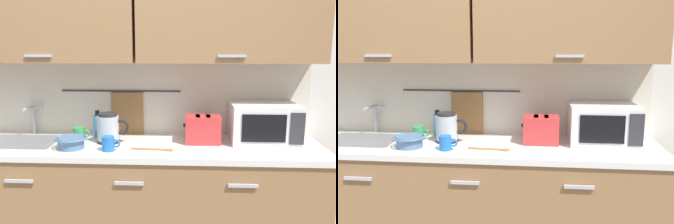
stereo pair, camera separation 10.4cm
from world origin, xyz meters
TOP-DOWN VIEW (x-y plane):
  - counter_unit at (-0.01, 0.30)m, footprint 2.53×0.64m
  - back_wall_assembly at (-0.00, 0.53)m, footprint 3.70×0.41m
  - sink_faucet at (-0.82, 0.53)m, footprint 0.09×0.17m
  - microwave at (0.88, 0.41)m, footprint 0.46×0.35m
  - electric_kettle at (-0.19, 0.33)m, footprint 0.23×0.16m
  - dish_soap_bottle at (-0.31, 0.48)m, footprint 0.06×0.06m
  - mug_near_sink at (-0.42, 0.37)m, footprint 0.12×0.08m
  - mixing_bowl at (-0.41, 0.17)m, footprint 0.21×0.21m
  - toaster at (0.46, 0.36)m, footprint 0.26×0.17m
  - mug_by_kettle at (-0.15, 0.13)m, footprint 0.12×0.08m
  - wooden_spoon at (0.16, 0.16)m, footprint 0.28×0.05m

SIDE VIEW (x-z plane):
  - counter_unit at x=-0.01m, z-range 0.01..0.91m
  - wooden_spoon at x=0.16m, z-range 0.90..0.91m
  - mixing_bowl at x=-0.41m, z-range 0.91..0.98m
  - mug_near_sink at x=-0.42m, z-range 0.90..1.00m
  - mug_by_kettle at x=-0.15m, z-range 0.90..1.00m
  - dish_soap_bottle at x=-0.31m, z-range 0.89..1.08m
  - toaster at x=0.46m, z-range 0.90..1.09m
  - electric_kettle at x=-0.19m, z-range 0.90..1.11m
  - microwave at x=0.88m, z-range 0.90..1.17m
  - sink_faucet at x=-0.82m, z-range 0.93..1.15m
  - back_wall_assembly at x=0.00m, z-range 0.27..2.77m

